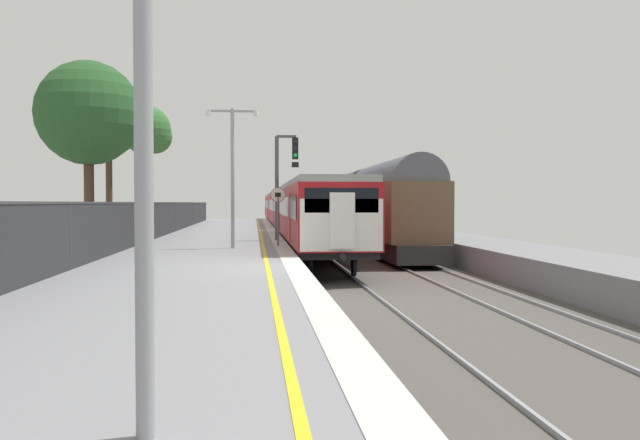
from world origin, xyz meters
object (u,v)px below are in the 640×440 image
Objects in this scene: platform_lamp_mid at (233,165)px; signal_gantry at (283,175)px; freight_train_adjacent_track at (351,205)px; background_tree_left at (90,117)px; commuter_train_at_platform at (289,209)px; background_tree_centre at (111,127)px; speed_limit_sign at (278,208)px; background_tree_right at (148,133)px.

signal_gantry is at bearing 67.91° from platform_lamp_mid.
background_tree_left reaches higher than freight_train_adjacent_track.
commuter_train_at_platform is 21.93m from background_tree_centre.
platform_lamp_mid is (-2.14, -5.28, 0.12)m from signal_gantry.
freight_train_adjacent_track is 5.36× the size of background_tree_left.
background_tree_left is (-13.55, -17.80, 3.71)m from freight_train_adjacent_track.
freight_train_adjacent_track is 16.46m from signal_gantry.
background_tree_right is (-7.03, 12.69, 4.25)m from speed_limit_sign.
background_tree_centre is at bearing 93.22° from background_tree_left.
freight_train_adjacent_track is 20.41m from speed_limit_sign.
background_tree_left reaches higher than speed_limit_sign.
background_tree_right is at bearing 110.79° from platform_lamp_mid.
signal_gantry is 0.69× the size of background_tree_centre.
background_tree_centre is at bearing -100.21° from background_tree_right.
commuter_train_at_platform is 26.45m from speed_limit_sign.
commuter_train_at_platform is at bearing 86.23° from signal_gantry.
background_tree_right is (0.98, 5.43, 0.26)m from background_tree_centre.
platform_lamp_mid is 0.72× the size of background_tree_right.
background_tree_centre reaches higher than signal_gantry.
speed_limit_sign is 2.69m from platform_lamp_mid.
freight_train_adjacent_track is 15.18m from background_tree_right.
freight_train_adjacent_track is 8.37× the size of signal_gantry.
speed_limit_sign is at bearing -61.01° from background_tree_right.
background_tree_centre reaches higher than speed_limit_sign.
speed_limit_sign is (-1.85, -26.39, 0.25)m from commuter_train_at_platform.
signal_gantry is 4.40m from speed_limit_sign.
speed_limit_sign is at bearing -12.86° from background_tree_left.
background_tree_right is at bearing 79.79° from background_tree_centre.
background_tree_left is 10.96m from background_tree_right.
freight_train_adjacent_track is 5.52× the size of background_tree_right.
background_tree_left is at bearing -111.18° from commuter_train_at_platform.
speed_limit_sign is 0.44× the size of platform_lamp_mid.
speed_limit_sign is at bearing -95.25° from signal_gantry.
platform_lamp_mid is at bearing -110.17° from freight_train_adjacent_track.
background_tree_left is 1.03× the size of background_tree_right.
background_tree_left reaches higher than background_tree_centre.
freight_train_adjacent_track is at bearing 69.83° from platform_lamp_mid.
freight_train_adjacent_track is at bearing 52.72° from background_tree_left.
signal_gantry is 0.64× the size of background_tree_left.
freight_train_adjacent_track is at bearing 41.59° from background_tree_centre.
commuter_train_at_platform reaches higher than speed_limit_sign.
background_tree_right is (0.67, 10.93, 0.46)m from background_tree_left.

